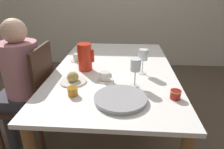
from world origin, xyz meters
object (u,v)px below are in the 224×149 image
(red_pitcher, at_px, (85,57))
(jam_jar_amber, at_px, (73,91))
(jam_jar_red, at_px, (175,94))
(person_seated, at_px, (19,77))
(serving_tray, at_px, (120,99))
(teacup_across, at_px, (77,58))
(chair_person_side, at_px, (34,98))
(wine_glass_juice, at_px, (136,66))
(bread_plate, at_px, (73,79))
(wine_glass_water, at_px, (143,56))
(teacup_near_person, at_px, (105,77))

(red_pitcher, xyz_separation_m, jam_jar_amber, (0.00, -0.44, -0.08))
(jam_jar_amber, bearing_deg, jam_jar_red, 0.36)
(person_seated, xyz_separation_m, serving_tray, (0.86, -0.37, 0.05))
(teacup_across, bearing_deg, jam_jar_red, -39.59)
(chair_person_side, distance_m, wine_glass_juice, 0.95)
(red_pitcher, distance_m, bread_plate, 0.27)
(wine_glass_juice, bearing_deg, wine_glass_water, 73.32)
(teacup_across, xyz_separation_m, jam_jar_amber, (0.12, -0.65, 0.00))
(wine_glass_juice, height_order, jam_jar_amber, wine_glass_juice)
(bread_plate, bearing_deg, serving_tray, -33.86)
(serving_tray, distance_m, jam_jar_amber, 0.32)
(jam_jar_red, bearing_deg, red_pitcher, 146.72)
(person_seated, bearing_deg, wine_glass_water, -85.72)
(red_pitcher, relative_size, wine_glass_juice, 1.12)
(person_seated, relative_size, jam_jar_red, 16.49)
(teacup_across, distance_m, jam_jar_amber, 0.67)
(red_pitcher, bearing_deg, bread_plate, -100.74)
(serving_tray, bearing_deg, jam_jar_red, 8.55)
(wine_glass_water, xyz_separation_m, jam_jar_red, (0.18, -0.39, -0.12))
(wine_glass_water, height_order, wine_glass_juice, same)
(wine_glass_water, bearing_deg, person_seated, -175.72)
(red_pitcher, distance_m, teacup_near_person, 0.29)
(person_seated, bearing_deg, teacup_across, -51.58)
(wine_glass_water, xyz_separation_m, teacup_across, (-0.60, 0.26, -0.12))
(wine_glass_juice, xyz_separation_m, jam_jar_amber, (-0.41, -0.17, -0.12))
(chair_person_side, relative_size, jam_jar_amber, 13.48)
(teacup_across, bearing_deg, serving_tray, -58.19)
(wine_glass_water, xyz_separation_m, bread_plate, (-0.53, -0.20, -0.13))
(chair_person_side, bearing_deg, bread_plate, -107.46)
(teacup_near_person, distance_m, teacup_across, 0.52)
(person_seated, bearing_deg, jam_jar_red, -104.75)
(chair_person_side, xyz_separation_m, wine_glass_juice, (0.86, -0.15, 0.38))
(teacup_across, bearing_deg, bread_plate, -81.02)
(chair_person_side, relative_size, red_pitcher, 4.17)
(teacup_near_person, relative_size, jam_jar_amber, 1.81)
(serving_tray, bearing_deg, bread_plate, 146.14)
(jam_jar_red, bearing_deg, jam_jar_amber, -179.64)
(jam_jar_red, bearing_deg, teacup_near_person, 153.89)
(person_seated, xyz_separation_m, red_pitcher, (0.54, 0.12, 0.15))
(chair_person_side, xyz_separation_m, wine_glass_water, (0.93, 0.08, 0.38))
(chair_person_side, distance_m, jam_jar_red, 1.19)
(chair_person_side, bearing_deg, person_seated, 89.47)
(bread_plate, bearing_deg, teacup_across, 98.98)
(wine_glass_water, height_order, jam_jar_red, wine_glass_water)
(red_pitcher, bearing_deg, serving_tray, -57.16)
(wine_glass_juice, height_order, teacup_across, wine_glass_juice)
(chair_person_side, relative_size, serving_tray, 2.86)
(serving_tray, bearing_deg, wine_glass_water, 69.60)
(red_pitcher, height_order, teacup_across, red_pitcher)
(serving_tray, height_order, jam_jar_amber, jam_jar_amber)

